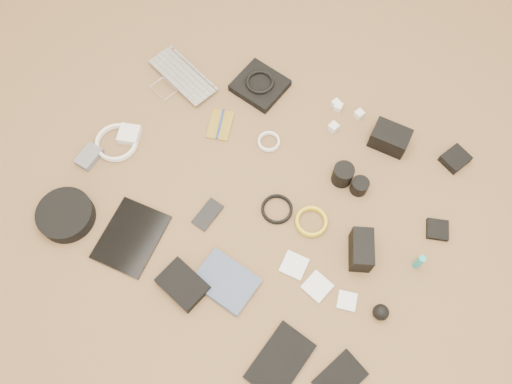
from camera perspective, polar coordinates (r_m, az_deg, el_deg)
The scene contains 33 objects.
laptop at distance 2.10m, azimuth -9.29°, elevation 12.26°, with size 0.31×0.21×0.02m, color #B8B9BD.
headphone_pouch at distance 2.06m, azimuth 0.45°, elevation 12.08°, with size 0.19×0.18×0.03m, color black.
headphones at distance 2.04m, azimuth 0.46°, elevation 12.48°, with size 0.12×0.12×0.01m, color black.
charger_a at distance 2.04m, azimuth 9.13°, elevation 9.93°, with size 0.03×0.03×0.03m, color silver.
charger_b at distance 2.03m, azimuth 9.38°, elevation 9.56°, with size 0.03×0.03×0.03m, color silver.
charger_c at distance 2.03m, azimuth 11.71°, elevation 8.69°, with size 0.03×0.03×0.03m, color silver.
charger_d at distance 1.97m, azimuth 8.83°, elevation 7.32°, with size 0.03×0.03×0.03m, color silver.
dslr_camera at distance 1.96m, azimuth 15.05°, elevation 5.97°, with size 0.14×0.10×0.08m, color black.
lens_pouch at distance 2.03m, azimuth 21.81°, elevation 3.54°, with size 0.08×0.09×0.03m, color black.
notebook_olive at distance 1.98m, azimuth -4.10°, elevation 7.67°, with size 0.09×0.13×0.01m, color olive.
pen_blue at distance 1.97m, azimuth -4.12°, elevation 7.79°, with size 0.01×0.01×0.13m, color #13339F.
cable_white_a at distance 1.93m, azimuth 1.47°, elevation 5.71°, with size 0.09×0.09×0.01m, color silver.
lens_a at distance 1.85m, azimuth 9.88°, elevation 1.98°, with size 0.08×0.08×0.08m, color black.
lens_b at distance 1.86m, azimuth 11.75°, elevation 0.67°, with size 0.06×0.06×0.06m, color black.
card_reader at distance 1.89m, azimuth 20.02°, elevation -4.06°, with size 0.08×0.08×0.02m, color black.
power_brick at distance 1.99m, azimuth -14.28°, elevation 6.39°, with size 0.08×0.08×0.03m, color silver.
cable_white_b at distance 2.00m, azimuth -15.60°, elevation 5.37°, with size 0.16×0.16×0.01m, color silver.
cable_black at distance 1.81m, azimuth 2.41°, elevation -2.03°, with size 0.11×0.11×0.01m, color black.
cable_yellow at distance 1.80m, azimuth 6.32°, elevation -3.44°, with size 0.12×0.12×0.01m, color gold.
flash at distance 1.75m, azimuth 11.94°, elevation -6.48°, with size 0.07×0.13×0.10m, color black.
lens_cleaner at distance 1.79m, azimuth 18.14°, elevation -7.60°, with size 0.02×0.02×0.08m, color teal.
battery_charger at distance 1.99m, azimuth -18.55°, elevation 3.86°, with size 0.06×0.10×0.03m, color #5A5B60.
tablet at distance 1.82m, azimuth -14.07°, elevation -5.00°, with size 0.19×0.25×0.01m, color black.
phone at distance 1.81m, azimuth -5.53°, elevation -2.56°, with size 0.06×0.12×0.01m, color black.
filter_case_left at distance 1.74m, azimuth 4.38°, elevation -8.36°, with size 0.08×0.08×0.01m, color silver.
filter_case_mid at distance 1.73m, azimuth 7.01°, elevation -10.67°, with size 0.08×0.08×0.01m, color silver.
filter_case_right at distance 1.74m, azimuth 10.35°, elevation -12.14°, with size 0.06×0.06×0.01m, color silver.
air_blower at distance 1.73m, azimuth 14.09°, elevation -13.18°, with size 0.05×0.05×0.05m, color black.
headphone_case at distance 1.90m, azimuth -20.90°, elevation -2.48°, with size 0.20×0.20×0.05m, color black.
drive_case at distance 1.72m, azimuth -8.37°, elevation -10.42°, with size 0.16×0.11×0.04m, color black.
paperback at distance 1.71m, azimuth -4.99°, elevation -12.13°, with size 0.15×0.20×0.02m, color #3C4966.
notebook_black_a at distance 1.68m, azimuth 2.79°, elevation -18.75°, with size 0.14×0.22×0.02m, color black.
notebook_black_b at distance 1.70m, azimuth 9.59°, elevation -20.24°, with size 0.10×0.16×0.01m, color black.
Camera 1 is at (0.36, -0.63, 1.68)m, focal length 35.00 mm.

